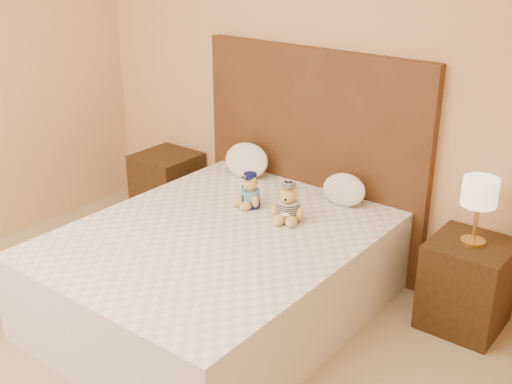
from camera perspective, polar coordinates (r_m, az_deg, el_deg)
room_walls at (r=2.96m, az=-13.76°, el=13.56°), size 4.04×4.52×2.72m
bed at (r=3.96m, az=-3.32°, el=-7.16°), size 1.60×2.00×0.55m
headboard at (r=4.50m, az=5.02°, el=3.20°), size 1.75×0.08×1.50m
nightstand_left at (r=5.27m, az=-7.88°, el=0.50°), size 0.45×0.45×0.55m
nightstand_right at (r=4.04m, az=18.21°, el=-7.79°), size 0.45×0.45×0.55m
lamp at (r=3.79m, az=19.25°, el=-0.27°), size 0.20×0.20×0.40m
teddy_police at (r=4.13m, az=-0.51°, el=0.17°), size 0.24×0.23×0.23m
teddy_prisoner at (r=3.92m, az=2.85°, el=-0.99°), size 0.28×0.27×0.24m
pillow_left at (r=4.63m, az=-0.87°, el=2.95°), size 0.37×0.24×0.26m
pillow_right at (r=4.21m, az=7.83°, el=0.33°), size 0.31×0.20×0.22m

